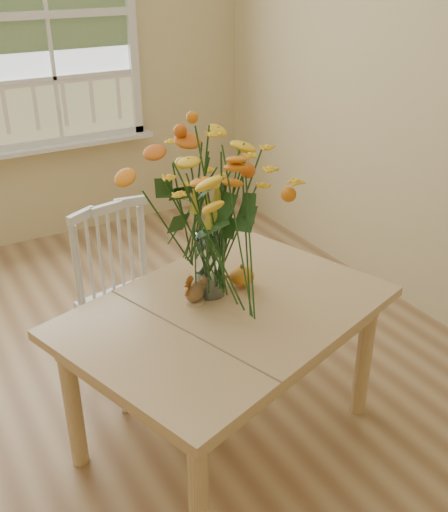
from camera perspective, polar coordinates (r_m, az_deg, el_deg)
floor at (r=2.79m, az=-10.97°, el=-17.07°), size 4.00×4.50×0.01m
dining_table at (r=2.42m, az=0.24°, el=-6.76°), size 1.44×1.21×0.66m
windsor_chair at (r=2.88m, az=-9.57°, el=-3.05°), size 0.47×0.45×0.87m
flower_vase at (r=2.29m, az=-1.40°, el=5.12°), size 0.56×0.56×0.67m
pumpkin at (r=2.50m, az=1.73°, el=-2.02°), size 0.10×0.10×0.08m
turkey_figurine at (r=2.38m, az=-2.83°, el=-3.43°), size 0.12×0.11×0.12m
dark_gourd at (r=2.51m, az=-1.11°, el=-2.08°), size 0.13×0.07×0.07m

